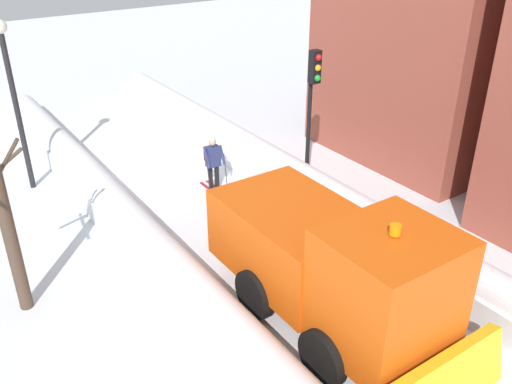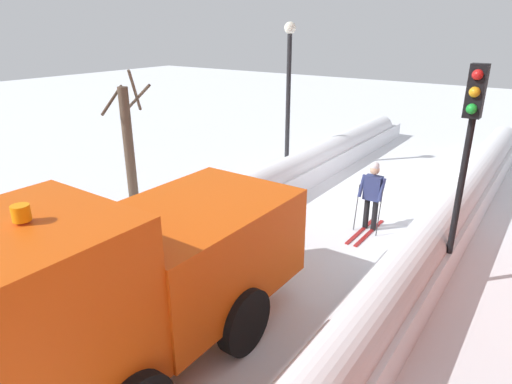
% 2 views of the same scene
% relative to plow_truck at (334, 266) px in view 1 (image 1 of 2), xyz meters
% --- Properties ---
extents(ground_plane, '(80.00, 80.00, 0.00)m').
position_rel_plow_truck_xyz_m(ground_plane, '(-0.35, 0.89, -1.48)').
color(ground_plane, white).
extents(snowbank_left, '(1.10, 36.00, 1.21)m').
position_rel_plow_truck_xyz_m(snowbank_left, '(-2.84, 0.89, -0.91)').
color(snowbank_left, white).
rests_on(snowbank_left, ground).
extents(snowbank_right, '(1.10, 36.00, 1.08)m').
position_rel_plow_truck_xyz_m(snowbank_right, '(2.13, 0.89, -0.99)').
color(snowbank_right, white).
rests_on(snowbank_right, ground).
extents(plow_truck, '(3.20, 5.98, 3.12)m').
position_rel_plow_truck_xyz_m(plow_truck, '(0.00, 0.00, 0.00)').
color(plow_truck, '#DB510F').
rests_on(plow_truck, ground).
extents(skier, '(0.62, 1.80, 1.81)m').
position_rel_plow_truck_xyz_m(skier, '(-1.08, -6.63, -0.48)').
color(skier, black).
rests_on(skier, ground).
extents(traffic_light_pole, '(0.28, 0.42, 4.35)m').
position_rel_plow_truck_xyz_m(traffic_light_pole, '(-3.33, -4.83, 1.57)').
color(traffic_light_pole, black).
rests_on(traffic_light_pole, ground).
extents(street_lamp, '(0.40, 0.40, 5.07)m').
position_rel_plow_truck_xyz_m(street_lamp, '(3.48, -9.97, 1.74)').
color(street_lamp, black).
rests_on(street_lamp, ground).
extents(bare_tree_near, '(1.27, 1.22, 3.91)m').
position_rel_plow_truck_xyz_m(bare_tree_near, '(5.10, -4.16, 0.36)').
color(bare_tree_near, '#48382B').
rests_on(bare_tree_near, ground).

